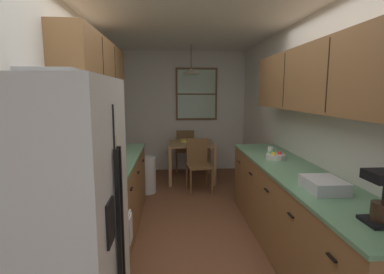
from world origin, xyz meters
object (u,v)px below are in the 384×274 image
object	(u,v)px
mug_by_coffeemaker	(271,150)
dining_chair_near	(198,162)
trash_bin	(147,175)
fruit_bowl	(275,156)
refrigerator	(51,240)
table_serving_bowl	(185,141)
dining_chair_far	(185,148)
storage_canister	(98,165)
microwave_over_range	(60,93)
dish_rack	(324,185)
stove_range	(84,242)
dining_table	(191,148)

from	to	relation	value
mug_by_coffeemaker	dining_chair_near	bearing A→B (deg)	122.79
trash_bin	fruit_bowl	size ratio (longest dim) A/B	2.72
refrigerator	table_serving_bowl	xyz separation A→B (m)	(0.92, 4.05, -0.12)
dining_chair_far	storage_canister	bearing A→B (deg)	-106.91
microwave_over_range	dish_rack	bearing A→B (deg)	-2.90
stove_range	storage_canister	bearing A→B (deg)	90.56
refrigerator	mug_by_coffeemaker	world-z (taller)	refrigerator
dining_chair_near	dish_rack	distance (m)	2.85
dining_chair_far	trash_bin	world-z (taller)	dining_chair_far
dining_table	fruit_bowl	bearing A→B (deg)	-68.50
fruit_bowl	refrigerator	bearing A→B (deg)	-136.45
mug_by_coffeemaker	dish_rack	world-z (taller)	dish_rack
dining_chair_near	mug_by_coffeemaker	distance (m)	1.58
fruit_bowl	trash_bin	bearing A→B (deg)	137.69
stove_range	storage_canister	size ratio (longest dim) A/B	6.93
microwave_over_range	table_serving_bowl	bearing A→B (deg)	71.63
stove_range	fruit_bowl	xyz separation A→B (m)	(1.95, 1.05, 0.47)
microwave_over_range	dining_chair_far	bearing A→B (deg)	73.98
microwave_over_range	storage_canister	distance (m)	0.91
dining_chair_near	microwave_over_range	bearing A→B (deg)	-116.29
dining_table	trash_bin	distance (m)	1.09
trash_bin	dish_rack	world-z (taller)	dish_rack
trash_bin	dining_table	bearing A→B (deg)	40.65
dish_rack	trash_bin	bearing A→B (deg)	121.77
trash_bin	storage_canister	world-z (taller)	storage_canister
dining_chair_far	trash_bin	xyz separation A→B (m)	(-0.71, -1.32, -0.19)
dining_chair_near	dish_rack	world-z (taller)	dish_rack
stove_range	storage_canister	distance (m)	0.76
microwave_over_range	storage_canister	size ratio (longest dim) A/B	3.74
microwave_over_range	mug_by_coffeemaker	size ratio (longest dim) A/B	5.53
dining_chair_near	dining_chair_far	xyz separation A→B (m)	(-0.17, 1.28, 0.00)
fruit_bowl	mug_by_coffeemaker	bearing A→B (deg)	82.30
table_serving_bowl	mug_by_coffeemaker	bearing A→B (deg)	-62.65
dining_table	dining_chair_far	xyz separation A→B (m)	(-0.09, 0.64, -0.12)
dining_chair_near	trash_bin	bearing A→B (deg)	-177.13
dining_chair_near	dish_rack	xyz separation A→B (m)	(0.77, -2.71, 0.45)
dining_chair_near	storage_canister	size ratio (longest dim) A/B	5.67
trash_bin	mug_by_coffeemaker	distance (m)	2.19
stove_range	mug_by_coffeemaker	size ratio (longest dim) A/B	10.23
dining_table	fruit_bowl	size ratio (longest dim) A/B	3.83
storage_canister	dish_rack	size ratio (longest dim) A/B	0.47
storage_canister	dish_rack	world-z (taller)	storage_canister
dining_chair_far	storage_canister	xyz separation A→B (m)	(-1.01, -3.31, 0.48)
microwave_over_range	stove_range	bearing A→B (deg)	-0.03
fruit_bowl	dish_rack	bearing A→B (deg)	-90.45
stove_range	dining_table	size ratio (longest dim) A/B	1.27
dining_chair_near	dining_chair_far	world-z (taller)	same
stove_range	microwave_over_range	world-z (taller)	microwave_over_range
fruit_bowl	microwave_over_range	bearing A→B (deg)	-153.06
trash_bin	dish_rack	bearing A→B (deg)	-58.23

